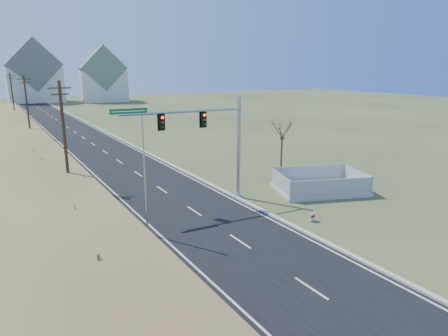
# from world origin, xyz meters

# --- Properties ---
(ground) EXTENTS (260.00, 260.00, 0.00)m
(ground) POSITION_xyz_m (0.00, 0.00, 0.00)
(ground) COLOR #3D4C25
(ground) RESTS_ON ground
(road) EXTENTS (8.00, 180.00, 0.06)m
(road) POSITION_xyz_m (0.00, 50.00, 0.03)
(road) COLOR black
(road) RESTS_ON ground
(curb) EXTENTS (0.30, 180.00, 0.18)m
(curb) POSITION_xyz_m (4.15, 50.00, 0.09)
(curb) COLOR #B2AFA8
(curb) RESTS_ON ground
(utility_pole_near) EXTENTS (1.80, 0.26, 9.00)m
(utility_pole_near) POSITION_xyz_m (-6.50, 15.00, 4.68)
(utility_pole_near) COLOR #422D1E
(utility_pole_near) RESTS_ON ground
(utility_pole_mid) EXTENTS (1.80, 0.26, 9.00)m
(utility_pole_mid) POSITION_xyz_m (-6.50, 45.00, 4.68)
(utility_pole_mid) COLOR #422D1E
(utility_pole_mid) RESTS_ON ground
(utility_pole_far) EXTENTS (1.80, 0.26, 9.00)m
(utility_pole_far) POSITION_xyz_m (-6.50, 75.00, 4.68)
(utility_pole_far) COLOR #422D1E
(utility_pole_far) RESTS_ON ground
(condo_n) EXTENTS (15.27, 10.20, 18.54)m
(condo_n) POSITION_xyz_m (2.00, 112.00, 7.61)
(condo_n) COLOR silver
(condo_n) RESTS_ON ground
(condo_ne) EXTENTS (14.12, 10.51, 16.52)m
(condo_ne) POSITION_xyz_m (20.00, 104.00, 6.84)
(condo_ne) COLOR silver
(condo_ne) RESTS_ON ground
(traffic_signal_mast) EXTENTS (9.91, 0.99, 7.90)m
(traffic_signal_mast) POSITION_xyz_m (2.59, 5.28, 4.78)
(traffic_signal_mast) COLOR #9EA0A5
(traffic_signal_mast) RESTS_ON ground
(fence_enclosure) EXTENTS (8.31, 6.94, 1.63)m
(fence_enclosure) POSITION_xyz_m (11.22, 3.13, 0.31)
(fence_enclosure) COLOR #B7B5AD
(fence_enclosure) RESTS_ON ground
(open_sign) EXTENTS (0.50, 0.15, 0.62)m
(open_sign) POSITION_xyz_m (6.00, -1.68, 0.33)
(open_sign) COLOR white
(open_sign) RESTS_ON ground
(flagpole) EXTENTS (0.33, 0.33, 7.37)m
(flagpole) POSITION_xyz_m (-4.30, 1.81, 2.94)
(flagpole) COLOR #B7B5AD
(flagpole) RESTS_ON ground
(bare_tree) EXTENTS (2.16, 2.16, 5.73)m
(bare_tree) POSITION_xyz_m (11.15, 8.10, 4.62)
(bare_tree) COLOR #4C3F33
(bare_tree) RESTS_ON ground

